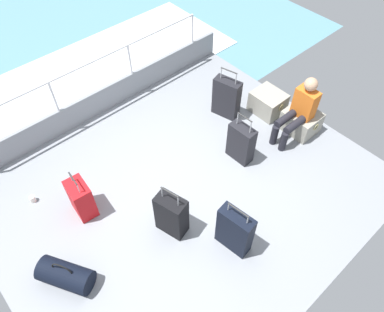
{
  "coord_description": "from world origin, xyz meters",
  "views": [
    {
      "loc": [
        2.32,
        -1.95,
        4.38
      ],
      "look_at": [
        -0.24,
        0.34,
        0.25
      ],
      "focal_mm": 34.52,
      "sensor_mm": 36.0,
      "label": 1
    }
  ],
  "objects_px": {
    "cargo_crate_1": "(301,121)",
    "cargo_crate_0": "(268,103)",
    "passenger_seated": "(299,109)",
    "suitcase_0": "(226,98)",
    "suitcase_3": "(235,231)",
    "suitcase_4": "(81,199)",
    "duffel_bag": "(66,275)",
    "suitcase_1": "(241,143)",
    "paper_cup": "(33,199)",
    "suitcase_2": "(172,215)"
  },
  "relations": [
    {
      "from": "cargo_crate_1",
      "to": "cargo_crate_0",
      "type": "bearing_deg",
      "value": -174.35
    },
    {
      "from": "cargo_crate_1",
      "to": "passenger_seated",
      "type": "bearing_deg",
      "value": -90.0
    },
    {
      "from": "cargo_crate_0",
      "to": "suitcase_0",
      "type": "distance_m",
      "value": 0.74
    },
    {
      "from": "passenger_seated",
      "to": "suitcase_0",
      "type": "height_order",
      "value": "passenger_seated"
    },
    {
      "from": "passenger_seated",
      "to": "suitcase_3",
      "type": "relative_size",
      "value": 1.28
    },
    {
      "from": "cargo_crate_1",
      "to": "suitcase_4",
      "type": "bearing_deg",
      "value": -106.03
    },
    {
      "from": "suitcase_3",
      "to": "duffel_bag",
      "type": "distance_m",
      "value": 2.07
    },
    {
      "from": "cargo_crate_0",
      "to": "suitcase_4",
      "type": "height_order",
      "value": "suitcase_4"
    },
    {
      "from": "passenger_seated",
      "to": "suitcase_1",
      "type": "xyz_separation_m",
      "value": [
        -0.24,
        -0.98,
        -0.23
      ]
    },
    {
      "from": "suitcase_0",
      "to": "paper_cup",
      "type": "bearing_deg",
      "value": -99.4
    },
    {
      "from": "duffel_bag",
      "to": "passenger_seated",
      "type": "bearing_deg",
      "value": 86.05
    },
    {
      "from": "cargo_crate_0",
      "to": "suitcase_1",
      "type": "relative_size",
      "value": 0.65
    },
    {
      "from": "suitcase_1",
      "to": "suitcase_0",
      "type": "bearing_deg",
      "value": 147.64
    },
    {
      "from": "suitcase_0",
      "to": "suitcase_2",
      "type": "height_order",
      "value": "suitcase_0"
    },
    {
      "from": "cargo_crate_0",
      "to": "passenger_seated",
      "type": "distance_m",
      "value": 0.75
    },
    {
      "from": "suitcase_2",
      "to": "duffel_bag",
      "type": "height_order",
      "value": "suitcase_2"
    },
    {
      "from": "suitcase_1",
      "to": "cargo_crate_0",
      "type": "bearing_deg",
      "value": 109.88
    },
    {
      "from": "cargo_crate_0",
      "to": "suitcase_2",
      "type": "relative_size",
      "value": 0.65
    },
    {
      "from": "suitcase_2",
      "to": "paper_cup",
      "type": "distance_m",
      "value": 2.03
    },
    {
      "from": "suitcase_3",
      "to": "suitcase_4",
      "type": "bearing_deg",
      "value": -145.99
    },
    {
      "from": "suitcase_0",
      "to": "paper_cup",
      "type": "relative_size",
      "value": 9.05
    },
    {
      "from": "duffel_bag",
      "to": "paper_cup",
      "type": "height_order",
      "value": "duffel_bag"
    },
    {
      "from": "duffel_bag",
      "to": "suitcase_4",
      "type": "bearing_deg",
      "value": 136.73
    },
    {
      "from": "cargo_crate_0",
      "to": "suitcase_1",
      "type": "height_order",
      "value": "suitcase_1"
    },
    {
      "from": "cargo_crate_1",
      "to": "suitcase_4",
      "type": "relative_size",
      "value": 0.76
    },
    {
      "from": "passenger_seated",
      "to": "paper_cup",
      "type": "bearing_deg",
      "value": -113.33
    },
    {
      "from": "suitcase_3",
      "to": "paper_cup",
      "type": "distance_m",
      "value": 2.83
    },
    {
      "from": "passenger_seated",
      "to": "suitcase_0",
      "type": "distance_m",
      "value": 1.18
    },
    {
      "from": "suitcase_1",
      "to": "duffel_bag",
      "type": "xyz_separation_m",
      "value": [
        -0.03,
        -2.94,
        -0.16
      ]
    },
    {
      "from": "suitcase_3",
      "to": "suitcase_4",
      "type": "relative_size",
      "value": 1.12
    },
    {
      "from": "cargo_crate_0",
      "to": "suitcase_3",
      "type": "height_order",
      "value": "suitcase_3"
    },
    {
      "from": "cargo_crate_0",
      "to": "cargo_crate_1",
      "type": "height_order",
      "value": "cargo_crate_0"
    },
    {
      "from": "passenger_seated",
      "to": "suitcase_2",
      "type": "distance_m",
      "value": 2.54
    },
    {
      "from": "passenger_seated",
      "to": "suitcase_4",
      "type": "height_order",
      "value": "passenger_seated"
    },
    {
      "from": "suitcase_4",
      "to": "suitcase_2",
      "type": "bearing_deg",
      "value": 35.51
    },
    {
      "from": "suitcase_4",
      "to": "duffel_bag",
      "type": "bearing_deg",
      "value": -43.27
    },
    {
      "from": "suitcase_4",
      "to": "paper_cup",
      "type": "relative_size",
      "value": 7.42
    },
    {
      "from": "cargo_crate_0",
      "to": "suitcase_4",
      "type": "xyz_separation_m",
      "value": [
        -0.34,
        -3.36,
        0.1
      ]
    },
    {
      "from": "suitcase_4",
      "to": "paper_cup",
      "type": "distance_m",
      "value": 0.81
    },
    {
      "from": "passenger_seated",
      "to": "paper_cup",
      "type": "relative_size",
      "value": 10.57
    },
    {
      "from": "suitcase_4",
      "to": "passenger_seated",
      "type": "bearing_deg",
      "value": 73.14
    },
    {
      "from": "suitcase_2",
      "to": "duffel_bag",
      "type": "distance_m",
      "value": 1.43
    },
    {
      "from": "cargo_crate_1",
      "to": "paper_cup",
      "type": "height_order",
      "value": "cargo_crate_1"
    },
    {
      "from": "paper_cup",
      "to": "cargo_crate_1",
      "type": "bearing_deg",
      "value": 67.63
    },
    {
      "from": "duffel_bag",
      "to": "cargo_crate_0",
      "type": "bearing_deg",
      "value": 95.24
    },
    {
      "from": "suitcase_4",
      "to": "paper_cup",
      "type": "height_order",
      "value": "suitcase_4"
    },
    {
      "from": "passenger_seated",
      "to": "suitcase_0",
      "type": "relative_size",
      "value": 1.17
    },
    {
      "from": "suitcase_3",
      "to": "paper_cup",
      "type": "height_order",
      "value": "suitcase_3"
    },
    {
      "from": "passenger_seated",
      "to": "paper_cup",
      "type": "height_order",
      "value": "passenger_seated"
    },
    {
      "from": "suitcase_2",
      "to": "paper_cup",
      "type": "height_order",
      "value": "suitcase_2"
    }
  ]
}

